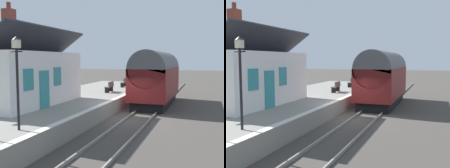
# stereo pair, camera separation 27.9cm
# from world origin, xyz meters

# --- Properties ---
(ground_plane) EXTENTS (160.00, 160.00, 0.00)m
(ground_plane) POSITION_xyz_m (0.00, 0.00, 0.00)
(ground_plane) COLOR #423D38
(platform) EXTENTS (32.00, 6.78, 0.94)m
(platform) POSITION_xyz_m (0.00, 4.39, 0.47)
(platform) COLOR gray
(platform) RESTS_ON ground
(platform_edge_coping) EXTENTS (32.00, 0.36, 0.02)m
(platform_edge_coping) POSITION_xyz_m (0.00, 1.18, 0.95)
(platform_edge_coping) COLOR beige
(platform_edge_coping) RESTS_ON platform
(rail_near) EXTENTS (52.00, 0.08, 0.14)m
(rail_near) POSITION_xyz_m (0.00, -1.62, 0.07)
(rail_near) COLOR gray
(rail_near) RESTS_ON ground
(rail_far) EXTENTS (52.00, 0.08, 0.14)m
(rail_far) POSITION_xyz_m (0.00, -0.18, 0.07)
(rail_far) COLOR gray
(rail_far) RESTS_ON ground
(train) EXTENTS (8.58, 2.73, 4.32)m
(train) POSITION_xyz_m (5.85, -0.90, 2.21)
(train) COLOR black
(train) RESTS_ON ground
(station_building) EXTENTS (7.86, 3.93, 5.82)m
(station_building) POSITION_xyz_m (-2.17, 5.60, 2.65)
(station_building) COLOR white
(station_building) RESTS_ON platform
(bench_platform_end) EXTENTS (1.42, 0.50, 0.88)m
(bench_platform_end) POSITION_xyz_m (5.11, 2.85, 1.42)
(bench_platform_end) COLOR brown
(bench_platform_end) RESTS_ON platform
(bench_mid_platform) EXTENTS (1.40, 0.45, 0.88)m
(bench_mid_platform) POSITION_xyz_m (9.63, 2.92, 1.42)
(bench_mid_platform) COLOR brown
(bench_mid_platform) RESTS_ON platform
(planter_corner_building) EXTENTS (0.58, 0.58, 0.86)m
(planter_corner_building) POSITION_xyz_m (5.42, 7.08, 1.41)
(planter_corner_building) COLOR teal
(planter_corner_building) RESTS_ON platform
(lamp_post_platform) EXTENTS (0.32, 0.50, 3.59)m
(lamp_post_platform) POSITION_xyz_m (-7.45, 2.04, 3.46)
(lamp_post_platform) COLOR black
(lamp_post_platform) RESTS_ON platform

